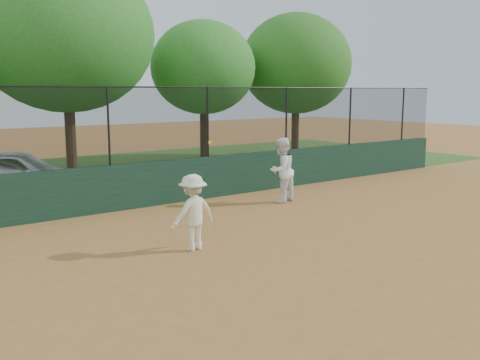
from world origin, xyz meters
TOP-DOWN VIEW (x-y plane):
  - ground at (0.00, 0.00)m, footprint 80.00×80.00m
  - back_wall at (0.00, 6.00)m, footprint 26.00×0.20m
  - grass_strip at (0.00, 12.00)m, footprint 36.00×12.00m
  - parked_car at (-2.22, 8.64)m, footprint 4.78×3.66m
  - player_second at (3.79, 4.26)m, footprint 0.99×0.84m
  - player_main at (-0.61, 1.85)m, footprint 1.01×0.63m
  - fence_assembly at (-0.03, 6.00)m, footprint 26.00×0.06m
  - tree_2 at (0.40, 11.37)m, footprint 6.03×5.48m
  - tree_3 at (6.12, 11.76)m, footprint 4.38×3.98m
  - tree_4 at (11.19, 11.72)m, footprint 5.30×4.81m

SIDE VIEW (x-z plane):
  - ground at x=0.00m, z-range 0.00..0.00m
  - grass_strip at x=0.00m, z-range 0.00..0.01m
  - back_wall at x=0.00m, z-range 0.00..1.20m
  - player_main at x=-0.61m, z-range -0.32..1.82m
  - parked_car at x=-2.22m, z-range 0.00..1.52m
  - player_second at x=3.79m, z-range 0.00..1.80m
  - fence_assembly at x=-0.03m, z-range 1.24..3.24m
  - tree_3 at x=6.12m, z-range 1.05..6.96m
  - tree_4 at x=11.19m, z-range 1.00..7.60m
  - tree_2 at x=0.40m, z-range 1.16..8.71m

